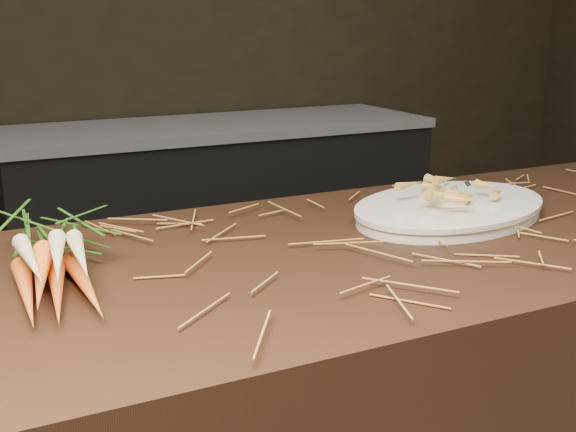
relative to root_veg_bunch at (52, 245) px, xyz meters
name	(u,v)px	position (x,y,z in m)	size (l,w,h in m)	color
back_counter	(220,217)	(0.95, 1.79, -0.52)	(1.82, 0.62, 0.84)	black
straw_bedding	(439,226)	(0.65, -0.09, -0.03)	(1.40, 0.60, 0.02)	olive
root_veg_bunch	(52,245)	(0.00, 0.00, 0.00)	(0.17, 0.44, 0.08)	orange
serving_platter	(450,210)	(0.74, -0.02, -0.03)	(0.44, 0.29, 0.02)	white
roasted_veg_heap	(451,192)	(0.74, -0.02, 0.01)	(0.21, 0.16, 0.05)	gold
serving_fork	(502,192)	(0.89, 0.00, -0.01)	(0.01, 0.17, 0.00)	silver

